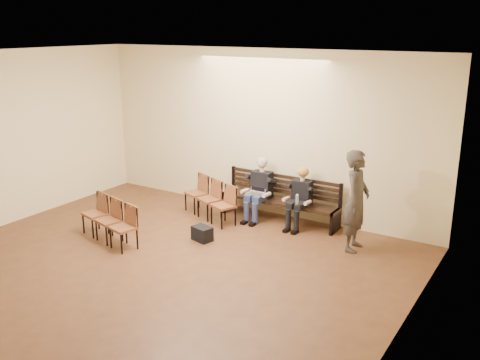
{
  "coord_description": "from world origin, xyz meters",
  "views": [
    {
      "loc": [
        5.53,
        -4.74,
        3.96
      ],
      "look_at": [
        0.07,
        4.05,
        0.94
      ],
      "focal_mm": 40.0,
      "sensor_mm": 36.0,
      "label": 1
    }
  ],
  "objects_px": {
    "bench": "(279,210)",
    "passerby": "(357,193)",
    "chair_row_back": "(109,221)",
    "seated_man": "(259,190)",
    "bag": "(202,234)",
    "chair_row_front": "(209,199)",
    "seated_woman": "(300,201)",
    "water_bottle": "(297,205)",
    "laptop": "(255,194)"
  },
  "relations": [
    {
      "from": "bench",
      "to": "bag",
      "type": "bearing_deg",
      "value": -112.58
    },
    {
      "from": "chair_row_front",
      "to": "passerby",
      "type": "bearing_deg",
      "value": 23.14
    },
    {
      "from": "bench",
      "to": "laptop",
      "type": "height_order",
      "value": "laptop"
    },
    {
      "from": "bag",
      "to": "chair_row_back",
      "type": "relative_size",
      "value": 0.26
    },
    {
      "from": "seated_woman",
      "to": "chair_row_front",
      "type": "distance_m",
      "value": 1.92
    },
    {
      "from": "seated_man",
      "to": "seated_woman",
      "type": "relative_size",
      "value": 1.15
    },
    {
      "from": "seated_man",
      "to": "chair_row_front",
      "type": "bearing_deg",
      "value": -149.85
    },
    {
      "from": "seated_woman",
      "to": "water_bottle",
      "type": "relative_size",
      "value": 5.16
    },
    {
      "from": "bag",
      "to": "chair_row_back",
      "type": "height_order",
      "value": "chair_row_back"
    },
    {
      "from": "bench",
      "to": "chair_row_front",
      "type": "bearing_deg",
      "value": -153.77
    },
    {
      "from": "chair_row_back",
      "to": "water_bottle",
      "type": "bearing_deg",
      "value": 53.68
    },
    {
      "from": "passerby",
      "to": "chair_row_front",
      "type": "bearing_deg",
      "value": 86.12
    },
    {
      "from": "bag",
      "to": "seated_man",
      "type": "bearing_deg",
      "value": 78.91
    },
    {
      "from": "water_bottle",
      "to": "chair_row_back",
      "type": "bearing_deg",
      "value": -140.76
    },
    {
      "from": "bench",
      "to": "passerby",
      "type": "relative_size",
      "value": 1.22
    },
    {
      "from": "bench",
      "to": "seated_man",
      "type": "height_order",
      "value": "seated_man"
    },
    {
      "from": "seated_man",
      "to": "chair_row_front",
      "type": "distance_m",
      "value": 1.08
    },
    {
      "from": "bench",
      "to": "chair_row_back",
      "type": "xyz_separation_m",
      "value": [
        -2.21,
        -2.69,
        0.18
      ]
    },
    {
      "from": "water_bottle",
      "to": "chair_row_front",
      "type": "bearing_deg",
      "value": -172.37
    },
    {
      "from": "water_bottle",
      "to": "chair_row_front",
      "type": "height_order",
      "value": "chair_row_front"
    },
    {
      "from": "seated_woman",
      "to": "bag",
      "type": "height_order",
      "value": "seated_woman"
    },
    {
      "from": "bench",
      "to": "bag",
      "type": "xyz_separation_m",
      "value": [
        -0.73,
        -1.74,
        -0.09
      ]
    },
    {
      "from": "seated_woman",
      "to": "bag",
      "type": "relative_size",
      "value": 2.93
    },
    {
      "from": "seated_woman",
      "to": "chair_row_back",
      "type": "distance_m",
      "value": 3.75
    },
    {
      "from": "passerby",
      "to": "chair_row_back",
      "type": "bearing_deg",
      "value": 112.34
    },
    {
      "from": "seated_woman",
      "to": "laptop",
      "type": "bearing_deg",
      "value": -170.4
    },
    {
      "from": "bag",
      "to": "chair_row_front",
      "type": "xyz_separation_m",
      "value": [
        -0.59,
        1.09,
        0.27
      ]
    },
    {
      "from": "bench",
      "to": "seated_woman",
      "type": "xyz_separation_m",
      "value": [
        0.53,
        -0.12,
        0.32
      ]
    },
    {
      "from": "passerby",
      "to": "chair_row_front",
      "type": "distance_m",
      "value": 3.25
    },
    {
      "from": "seated_woman",
      "to": "passerby",
      "type": "bearing_deg",
      "value": -19.77
    },
    {
      "from": "bench",
      "to": "water_bottle",
      "type": "distance_m",
      "value": 0.79
    },
    {
      "from": "bench",
      "to": "passerby",
      "type": "distance_m",
      "value": 2.13
    },
    {
      "from": "chair_row_back",
      "to": "chair_row_front",
      "type": "bearing_deg",
      "value": 80.81
    },
    {
      "from": "seated_woman",
      "to": "bag",
      "type": "xyz_separation_m",
      "value": [
        -1.25,
        -1.62,
        -0.41
      ]
    },
    {
      "from": "seated_woman",
      "to": "water_bottle",
      "type": "height_order",
      "value": "seated_woman"
    },
    {
      "from": "seated_man",
      "to": "water_bottle",
      "type": "height_order",
      "value": "seated_man"
    },
    {
      "from": "seated_woman",
      "to": "bag",
      "type": "distance_m",
      "value": 2.09
    },
    {
      "from": "chair_row_back",
      "to": "seated_man",
      "type": "bearing_deg",
      "value": 69.34
    },
    {
      "from": "laptop",
      "to": "chair_row_back",
      "type": "xyz_separation_m",
      "value": [
        -1.78,
        -2.4,
        -0.18
      ]
    },
    {
      "from": "passerby",
      "to": "water_bottle",
      "type": "bearing_deg",
      "value": 75.95
    },
    {
      "from": "passerby",
      "to": "chair_row_back",
      "type": "xyz_separation_m",
      "value": [
        -4.07,
        -2.09,
        -0.66
      ]
    },
    {
      "from": "bench",
      "to": "seated_woman",
      "type": "bearing_deg",
      "value": -12.87
    },
    {
      "from": "seated_man",
      "to": "chair_row_back",
      "type": "bearing_deg",
      "value": -125.1
    },
    {
      "from": "seated_man",
      "to": "passerby",
      "type": "relative_size",
      "value": 0.59
    },
    {
      "from": "bench",
      "to": "water_bottle",
      "type": "height_order",
      "value": "water_bottle"
    },
    {
      "from": "laptop",
      "to": "passerby",
      "type": "relative_size",
      "value": 0.17
    },
    {
      "from": "water_bottle",
      "to": "bag",
      "type": "bearing_deg",
      "value": -134.38
    },
    {
      "from": "bag",
      "to": "passerby",
      "type": "xyz_separation_m",
      "value": [
        2.59,
        1.14,
        0.93
      ]
    },
    {
      "from": "seated_woman",
      "to": "bench",
      "type": "bearing_deg",
      "value": 167.13
    },
    {
      "from": "chair_row_back",
      "to": "laptop",
      "type": "bearing_deg",
      "value": 67.85
    }
  ]
}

